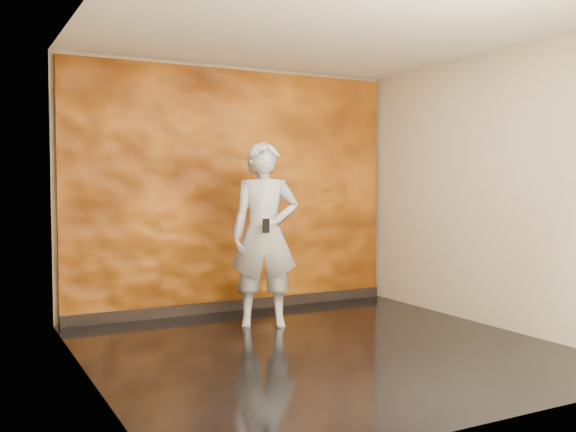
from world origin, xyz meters
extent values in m
cube|color=black|center=(0.00, 0.00, -0.01)|extent=(4.00, 4.00, 0.01)
cube|color=tan|center=(0.00, 2.00, 1.40)|extent=(4.00, 0.02, 2.80)
cube|color=tan|center=(0.00, -2.00, 1.40)|extent=(4.00, 0.02, 2.80)
cube|color=tan|center=(-2.00, 0.00, 1.40)|extent=(0.02, 4.00, 2.80)
cube|color=tan|center=(2.00, 0.00, 1.40)|extent=(0.02, 4.00, 2.80)
cube|color=white|center=(0.00, 0.00, 2.80)|extent=(4.00, 4.00, 0.01)
cube|color=orange|center=(0.00, 1.96, 1.38)|extent=(3.90, 0.06, 2.75)
cube|color=black|center=(0.00, 1.92, 0.06)|extent=(3.90, 0.04, 0.12)
imported|color=#8F959D|center=(-0.05, 1.07, 0.94)|extent=(0.81, 0.69, 1.88)
cube|color=black|center=(-0.15, 0.84, 1.05)|extent=(0.08, 0.03, 0.14)
camera|label=1|loc=(-2.89, -4.84, 1.47)|focal=40.00mm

